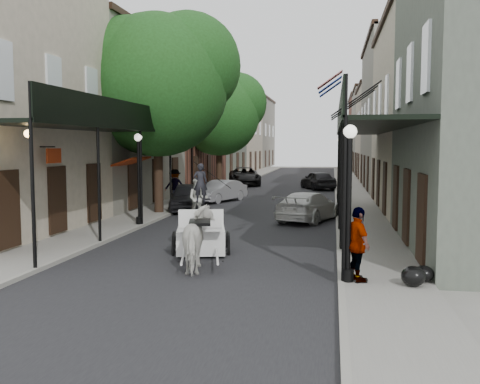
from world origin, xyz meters
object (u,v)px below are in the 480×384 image
at_px(tree_near, 167,80).
at_px(lamppost_left, 139,177).
at_px(pedestrian_sidewalk_left, 175,185).
at_px(pedestrian_sidewalk_right, 358,245).
at_px(car_left_far, 244,176).
at_px(car_right_near, 309,206).
at_px(car_right_far, 318,180).
at_px(car_left_near, 187,197).
at_px(lamppost_right_far, 339,167).
at_px(lamppost_right_near, 349,201).
at_px(carriage, 201,216).
at_px(pedestrian_walking, 198,199).
at_px(car_left_mid, 220,191).
at_px(horse, 200,239).
at_px(tree_far, 224,112).

bearing_deg(tree_near, lamppost_left, -88.66).
bearing_deg(pedestrian_sidewalk_left, pedestrian_sidewalk_right, 96.44).
relative_size(tree_near, car_left_far, 1.77).
distance_m(car_right_near, car_right_far, 17.22).
height_order(pedestrian_sidewalk_left, car_left_near, pedestrian_sidewalk_left).
distance_m(lamppost_right_far, pedestrian_sidewalk_left, 9.91).
distance_m(lamppost_right_near, pedestrian_sidewalk_right, 1.06).
bearing_deg(car_left_near, tree_near, -125.89).
distance_m(lamppost_right_far, carriage, 17.05).
height_order(lamppost_left, car_right_near, lamppost_left).
xyz_separation_m(pedestrian_walking, car_left_mid, (-0.60, 7.69, -0.30)).
xyz_separation_m(car_left_near, car_right_far, (6.20, 14.66, -0.01)).
height_order(pedestrian_walking, car_left_near, pedestrian_walking).
distance_m(pedestrian_walking, car_left_near, 3.32).
height_order(lamppost_right_far, pedestrian_sidewalk_right, lamppost_right_far).
distance_m(lamppost_right_near, car_left_mid, 19.56).
relative_size(horse, car_left_far, 0.37).
bearing_deg(car_right_near, car_left_mid, -33.71).
height_order(carriage, car_left_near, carriage).
distance_m(lamppost_right_near, car_right_far, 28.30).
bearing_deg(car_left_far, car_left_near, -102.25).
bearing_deg(pedestrian_walking, car_right_far, 65.65).
xyz_separation_m(horse, car_left_far, (-3.83, 30.38, -0.10)).
relative_size(carriage, pedestrian_sidewalk_right, 1.59).
bearing_deg(horse, lamppost_left, -71.56).
bearing_deg(car_left_far, carriage, -95.64).
bearing_deg(car_left_far, lamppost_right_far, -68.16).
bearing_deg(car_right_near, lamppost_right_far, -80.18).
xyz_separation_m(lamppost_right_far, pedestrian_sidewalk_right, (0.23, -20.00, -1.04)).
relative_size(lamppost_right_near, car_right_near, 0.83).
relative_size(lamppost_right_far, pedestrian_walking, 1.98).
bearing_deg(car_left_mid, pedestrian_sidewalk_left, -136.41).
relative_size(tree_near, pedestrian_walking, 5.13).
distance_m(tree_near, car_left_far, 20.05).
distance_m(lamppost_right_far, car_left_far, 13.80).
distance_m(car_left_far, car_right_far, 6.96).
bearing_deg(carriage, car_right_far, 69.80).
distance_m(carriage, pedestrian_walking, 7.21).
distance_m(tree_far, car_left_near, 13.63).
xyz_separation_m(lamppost_left, horse, (4.33, -7.00, -1.20)).
bearing_deg(lamppost_left, tree_far, 90.46).
xyz_separation_m(lamppost_left, car_left_far, (0.50, 23.38, -1.30)).
bearing_deg(lamppost_right_far, carriage, -105.26).
relative_size(pedestrian_sidewalk_right, car_left_far, 0.33).
relative_size(tree_far, horse, 4.28).
height_order(horse, car_left_far, horse).
height_order(tree_far, car_left_near, tree_far).
relative_size(lamppost_right_far, car_left_far, 0.68).
bearing_deg(pedestrian_sidewalk_right, lamppost_right_far, -22.93).
height_order(tree_near, pedestrian_sidewalk_left, tree_near).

